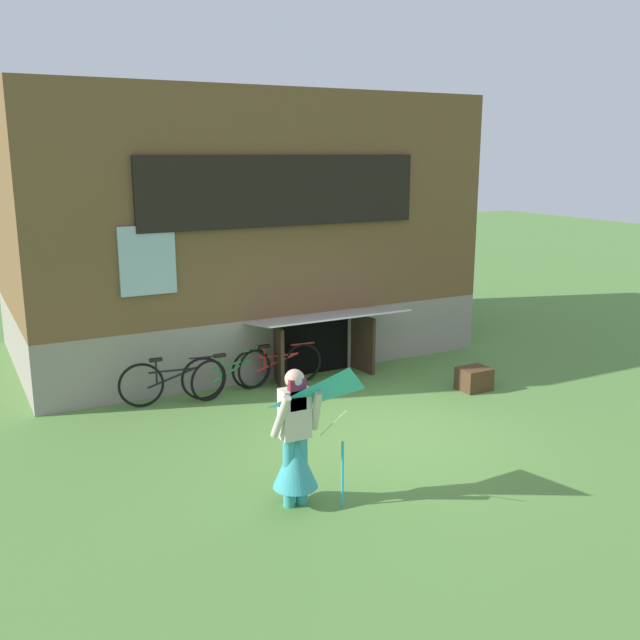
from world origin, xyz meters
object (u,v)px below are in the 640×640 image
at_px(kite, 349,406).
at_px(bicycle_black, 172,381).
at_px(wooden_crate, 474,379).
at_px(person, 295,449).
at_px(bicycle_red, 277,365).
at_px(bicycle_green, 232,373).

xyz_separation_m(kite, bicycle_black, (-0.60, 4.58, -0.94)).
relative_size(bicycle_black, wooden_crate, 3.32).
height_order(person, kite, kite).
xyz_separation_m(bicycle_red, wooden_crate, (2.87, -1.80, -0.17)).
bearing_deg(wooden_crate, bicycle_green, 155.19).
bearing_deg(bicycle_red, bicycle_green, -171.37).
bearing_deg(bicycle_green, bicycle_red, -10.62).
bearing_deg(bicycle_green, person, -116.11).
bearing_deg(wooden_crate, bicycle_red, 147.93).
xyz_separation_m(person, wooden_crate, (4.51, 2.26, -0.50)).
distance_m(bicycle_red, bicycle_green, 0.87).
bearing_deg(bicycle_green, kite, -110.22).
xyz_separation_m(kite, bicycle_green, (0.41, 4.56, -0.96)).
relative_size(person, bicycle_red, 0.99).
distance_m(person, kite, 0.93).
height_order(bicycle_black, wooden_crate, bicycle_black).
distance_m(bicycle_red, bicycle_black, 1.88).
bearing_deg(person, bicycle_green, 77.79).
distance_m(bicycle_black, wooden_crate, 5.07).
distance_m(bicycle_red, wooden_crate, 3.39).
height_order(bicycle_red, bicycle_green, bicycle_red).
distance_m(person, bicycle_red, 4.39).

